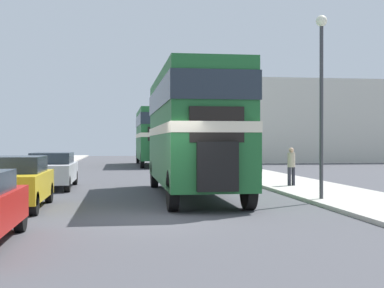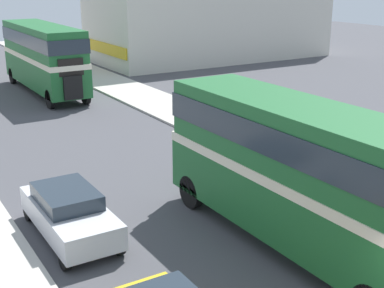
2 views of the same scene
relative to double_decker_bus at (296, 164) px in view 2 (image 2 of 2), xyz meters
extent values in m
cube|color=#1E602D|center=(0.00, 0.02, -1.19)|extent=(2.45, 9.75, 1.64)
cube|color=beige|center=(0.00, 0.02, -0.22)|extent=(2.48, 9.80, 0.30)
cube|color=#1E602D|center=(0.00, 0.02, 0.83)|extent=(2.41, 9.56, 1.79)
cube|color=#232D38|center=(0.00, 0.02, 0.92)|extent=(2.48, 9.65, 0.81)
cylinder|color=black|center=(-1.09, 3.86, -1.98)|extent=(0.28, 1.15, 1.15)
cylinder|color=black|center=(1.09, 3.86, -1.98)|extent=(0.28, 1.15, 1.15)
cube|color=#1E602D|center=(0.21, 24.71, -1.15)|extent=(2.49, 10.85, 1.73)
cube|color=beige|center=(0.21, 24.71, -0.12)|extent=(2.52, 10.91, 0.32)
cube|color=#1E602D|center=(0.21, 24.71, 0.98)|extent=(2.44, 10.63, 1.89)
cube|color=#232D38|center=(0.21, 24.71, 1.08)|extent=(2.52, 10.74, 0.85)
cube|color=black|center=(0.21, 19.18, -1.23)|extent=(1.12, 0.20, 1.39)
cube|color=black|center=(0.21, 19.33, -0.06)|extent=(1.50, 0.12, 1.01)
cylinder|color=black|center=(-0.90, 20.20, -1.98)|extent=(0.28, 1.15, 1.15)
cylinder|color=black|center=(1.32, 20.20, -1.98)|extent=(0.28, 1.15, 1.15)
cylinder|color=black|center=(-0.90, 29.10, -1.98)|extent=(0.28, 1.15, 1.15)
cylinder|color=black|center=(1.32, 29.10, -1.98)|extent=(0.28, 1.15, 1.15)
cube|color=silver|center=(-5.34, 3.99, -1.90)|extent=(1.80, 4.46, 0.74)
cube|color=#232D38|center=(-5.34, 4.16, -1.30)|extent=(1.58, 2.32, 0.46)
cylinder|color=black|center=(-6.13, 2.20, -2.24)|extent=(0.20, 0.64, 0.64)
cylinder|color=black|center=(-4.54, 2.20, -2.24)|extent=(0.20, 0.64, 0.64)
cylinder|color=black|center=(-6.13, 5.77, -2.24)|extent=(0.20, 0.64, 0.64)
cylinder|color=black|center=(-4.54, 5.77, -2.24)|extent=(0.20, 0.64, 0.64)
cylinder|color=#282833|center=(4.44, 2.67, -2.06)|extent=(0.14, 0.14, 0.76)
cylinder|color=#282833|center=(4.62, 2.67, -2.06)|extent=(0.14, 0.14, 0.76)
cylinder|color=tan|center=(4.53, 2.67, -1.37)|extent=(0.32, 0.32, 0.60)
sphere|color=tan|center=(4.53, 2.67, -0.97)|extent=(0.21, 0.21, 0.21)
torus|color=black|center=(5.18, 9.99, -2.08)|extent=(0.05, 0.71, 0.71)
torus|color=black|center=(5.18, 11.04, -2.08)|extent=(0.05, 0.71, 0.71)
cylinder|color=#234C93|center=(5.18, 10.52, -1.93)|extent=(0.04, 1.06, 0.34)
cylinder|color=#234C93|center=(5.18, 10.89, -1.87)|extent=(0.04, 0.04, 0.43)
cube|color=beige|center=(18.23, 32.10, 1.28)|extent=(21.47, 9.92, 7.67)
cube|color=gold|center=(7.44, 32.10, -0.87)|extent=(0.12, 9.42, 0.92)
camera|label=1|loc=(-2.57, -18.75, -0.62)|focal=50.00mm
camera|label=2|loc=(-9.89, -10.54, 5.13)|focal=50.00mm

